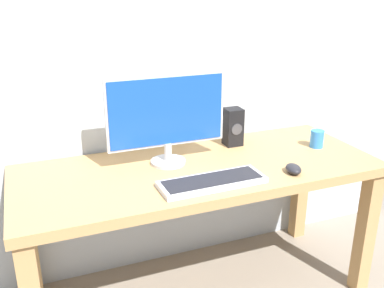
{
  "coord_description": "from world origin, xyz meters",
  "views": [
    {
      "loc": [
        -0.75,
        -1.81,
        1.6
      ],
      "look_at": [
        -0.04,
        0.0,
        0.87
      ],
      "focal_mm": 40.8,
      "sensor_mm": 36.0,
      "label": 1
    }
  ],
  "objects_px": {
    "desk": "(199,185)",
    "speaker_right": "(233,127)",
    "monitor": "(167,115)",
    "mouse": "(293,169)",
    "keyboard_primary": "(212,182)",
    "coffee_mug": "(317,139)"
  },
  "relations": [
    {
      "from": "mouse",
      "to": "coffee_mug",
      "type": "relative_size",
      "value": 1.11
    },
    {
      "from": "monitor",
      "to": "mouse",
      "type": "bearing_deg",
      "value": -33.29
    },
    {
      "from": "keyboard_primary",
      "to": "desk",
      "type": "bearing_deg",
      "value": 82.63
    },
    {
      "from": "desk",
      "to": "mouse",
      "type": "height_order",
      "value": "mouse"
    },
    {
      "from": "desk",
      "to": "coffee_mug",
      "type": "xyz_separation_m",
      "value": [
        0.69,
        0.01,
        0.15
      ]
    },
    {
      "from": "desk",
      "to": "keyboard_primary",
      "type": "relative_size",
      "value": 3.67
    },
    {
      "from": "monitor",
      "to": "keyboard_primary",
      "type": "relative_size",
      "value": 1.22
    },
    {
      "from": "coffee_mug",
      "to": "speaker_right",
      "type": "bearing_deg",
      "value": 153.6
    },
    {
      "from": "desk",
      "to": "mouse",
      "type": "distance_m",
      "value": 0.47
    },
    {
      "from": "desk",
      "to": "mouse",
      "type": "bearing_deg",
      "value": -32.15
    },
    {
      "from": "desk",
      "to": "keyboard_primary",
      "type": "xyz_separation_m",
      "value": [
        -0.03,
        -0.21,
        0.12
      ]
    },
    {
      "from": "keyboard_primary",
      "to": "coffee_mug",
      "type": "relative_size",
      "value": 5.12
    },
    {
      "from": "mouse",
      "to": "speaker_right",
      "type": "height_order",
      "value": "speaker_right"
    },
    {
      "from": "desk",
      "to": "speaker_right",
      "type": "height_order",
      "value": "speaker_right"
    },
    {
      "from": "mouse",
      "to": "keyboard_primary",
      "type": "bearing_deg",
      "value": -168.37
    },
    {
      "from": "mouse",
      "to": "coffee_mug",
      "type": "xyz_separation_m",
      "value": [
        0.31,
        0.25,
        0.03
      ]
    },
    {
      "from": "monitor",
      "to": "keyboard_primary",
      "type": "xyz_separation_m",
      "value": [
        0.1,
        -0.31,
        -0.23
      ]
    },
    {
      "from": "speaker_right",
      "to": "desk",
      "type": "bearing_deg",
      "value": -143.57
    },
    {
      "from": "mouse",
      "to": "speaker_right",
      "type": "bearing_deg",
      "value": 117.26
    },
    {
      "from": "mouse",
      "to": "speaker_right",
      "type": "distance_m",
      "value": 0.47
    },
    {
      "from": "keyboard_primary",
      "to": "speaker_right",
      "type": "height_order",
      "value": "speaker_right"
    },
    {
      "from": "mouse",
      "to": "speaker_right",
      "type": "relative_size",
      "value": 0.51
    }
  ]
}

